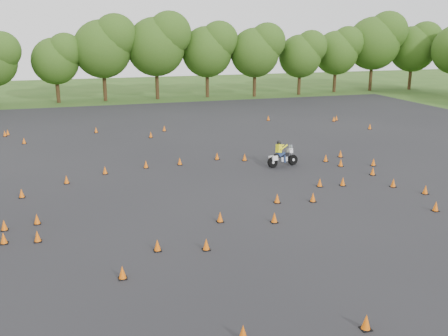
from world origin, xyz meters
TOP-DOWN VIEW (x-y plane):
  - ground at (0.00, 0.00)m, footprint 140.00×140.00m
  - asphalt_pad at (0.00, 6.00)m, footprint 62.00×62.00m
  - treeline at (3.08, 35.14)m, footprint 87.23×32.74m
  - traffic_cones at (-0.11, 5.59)m, footprint 36.02×32.81m
  - rider_yellow at (4.89, 7.38)m, footprint 2.18×0.96m

SIDE VIEW (x-z plane):
  - ground at x=0.00m, z-range 0.00..0.00m
  - asphalt_pad at x=0.00m, z-range 0.01..0.01m
  - traffic_cones at x=-0.11m, z-range 0.01..0.46m
  - rider_yellow at x=4.89m, z-range 0.00..1.63m
  - treeline at x=3.08m, z-range -0.81..10.28m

